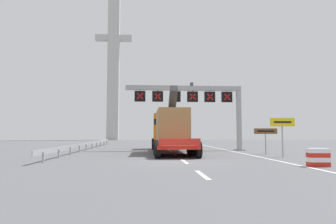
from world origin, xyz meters
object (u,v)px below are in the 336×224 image
at_px(exit_sign_yellow, 282,127).
at_px(bridge_pylon_distant, 114,56).
at_px(overhead_lane_gantry, 196,98).
at_px(crash_barrier_striped, 318,157).
at_px(tourist_info_sign_brown, 266,134).
at_px(heavy_haul_truck_red, 169,129).

xyz_separation_m(exit_sign_yellow, bridge_pylon_distant, (-17.57, 53.34, 18.64)).
relative_size(overhead_lane_gantry, crash_barrier_striped, 11.02).
relative_size(exit_sign_yellow, bridge_pylon_distant, 0.07).
distance_m(overhead_lane_gantry, bridge_pylon_distant, 49.24).
distance_m(exit_sign_yellow, tourist_info_sign_brown, 2.99).
xyz_separation_m(overhead_lane_gantry, heavy_haul_truck_red, (-2.72, -1.52, -3.08)).
xyz_separation_m(heavy_haul_truck_red, tourist_info_sign_brown, (7.31, -4.04, -0.40)).
bearing_deg(overhead_lane_gantry, tourist_info_sign_brown, -50.48).
bearing_deg(exit_sign_yellow, tourist_info_sign_brown, 89.88).
bearing_deg(bridge_pylon_distant, heavy_haul_truck_red, -77.52).
height_order(heavy_haul_truck_red, bridge_pylon_distant, bridge_pylon_distant).
relative_size(exit_sign_yellow, crash_barrier_striped, 2.60).
height_order(heavy_haul_truck_red, crash_barrier_striped, heavy_haul_truck_red).
relative_size(heavy_haul_truck_red, exit_sign_yellow, 5.21).
bearing_deg(tourist_info_sign_brown, crash_barrier_striped, -95.57).
height_order(overhead_lane_gantry, heavy_haul_truck_red, overhead_lane_gantry).
bearing_deg(heavy_haul_truck_red, bridge_pylon_distant, 102.48).
bearing_deg(exit_sign_yellow, heavy_haul_truck_red, 136.26).
bearing_deg(crash_barrier_striped, bridge_pylon_distant, 105.86).
xyz_separation_m(overhead_lane_gantry, crash_barrier_striped, (3.75, -14.08, -4.62)).
bearing_deg(overhead_lane_gantry, heavy_haul_truck_red, -150.83).
bearing_deg(crash_barrier_striped, heavy_haul_truck_red, 117.29).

